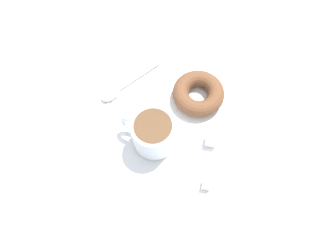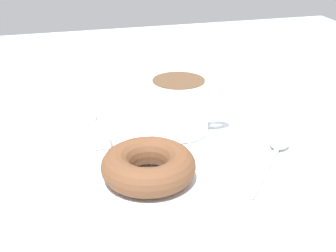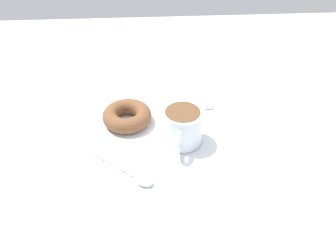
% 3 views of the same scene
% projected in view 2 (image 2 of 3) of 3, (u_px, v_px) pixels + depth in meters
% --- Properties ---
extents(ground_plane, '(1.20, 1.20, 0.02)m').
position_uv_depth(ground_plane, '(165.00, 144.00, 0.60)').
color(ground_plane, '#B2BCC6').
extents(napkin, '(0.31, 0.31, 0.00)m').
position_uv_depth(napkin, '(168.00, 142.00, 0.58)').
color(napkin, white).
rests_on(napkin, ground_plane).
extents(coffee_cup, '(0.08, 0.10, 0.07)m').
position_uv_depth(coffee_cup, '(180.00, 105.00, 0.59)').
color(coffee_cup, silver).
rests_on(coffee_cup, napkin).
extents(donut, '(0.10, 0.10, 0.03)m').
position_uv_depth(donut, '(148.00, 166.00, 0.49)').
color(donut, brown).
rests_on(donut, napkin).
extents(spoon, '(0.12, 0.10, 0.01)m').
position_uv_depth(spoon, '(276.00, 151.00, 0.55)').
color(spoon, silver).
rests_on(spoon, napkin).
extents(sugar_cube, '(0.01, 0.01, 0.01)m').
position_uv_depth(sugar_cube, '(90.00, 114.00, 0.64)').
color(sugar_cube, white).
rests_on(sugar_cube, napkin).
extents(sugar_cube_extra, '(0.02, 0.02, 0.02)m').
position_uv_depth(sugar_cube_extra, '(101.00, 138.00, 0.57)').
color(sugar_cube_extra, white).
rests_on(sugar_cube_extra, napkin).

